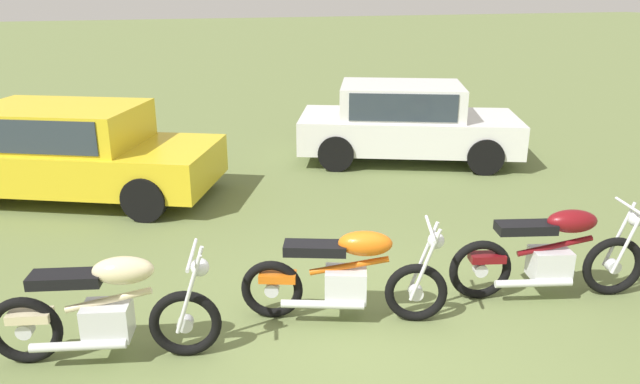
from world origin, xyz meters
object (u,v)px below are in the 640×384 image
object	(u,v)px
car_white	(405,118)
motorcycle_maroon	(551,254)
motorcycle_orange	(347,275)
car_yellow	(67,147)
motorcycle_cream	(107,310)

from	to	relation	value
car_white	motorcycle_maroon	bearing A→B (deg)	-76.42
motorcycle_orange	motorcycle_maroon	xyz separation A→B (m)	(2.20, -0.22, 0.01)
motorcycle_maroon	car_yellow	distance (m)	7.11
motorcycle_orange	car_yellow	bearing A→B (deg)	140.67
motorcycle_cream	motorcycle_maroon	bearing A→B (deg)	10.42
motorcycle_cream	car_yellow	xyz separation A→B (m)	(-0.58, 4.83, 0.31)
car_yellow	motorcycle_orange	bearing A→B (deg)	-34.68
car_white	car_yellow	bearing A→B (deg)	-153.81
motorcycle_orange	car_white	distance (m)	6.03
motorcycle_maroon	car_white	distance (m)	5.48
motorcycle_cream	car_yellow	world-z (taller)	car_yellow
motorcycle_maroon	car_yellow	size ratio (longest dim) A/B	0.43
motorcycle_cream	car_white	distance (m)	7.41
car_yellow	car_white	xyz separation A→B (m)	(5.87, 0.34, -0.00)
car_yellow	motorcycle_cream	bearing A→B (deg)	-57.82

